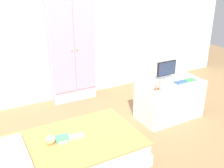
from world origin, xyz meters
TOP-DOWN VIEW (x-y plane):
  - ground_plane at (0.00, 0.00)m, footprint 10.00×10.00m
  - back_wall at (0.00, 1.57)m, footprint 6.40×0.05m
  - bed at (-0.59, -0.07)m, footprint 1.50×0.88m
  - pillow at (-1.14, -0.07)m, footprint 0.32×0.63m
  - doll at (-0.67, -0.02)m, footprint 0.39×0.14m
  - wardrobe at (0.05, 1.42)m, footprint 0.69×0.25m
  - tv_stand at (0.99, 0.23)m, footprint 0.86×0.47m
  - tv_monitor at (0.96, 0.31)m, footprint 0.30×0.10m
  - rocking_horse_toy at (0.65, 0.08)m, footprint 0.11×0.04m
  - book_blue at (1.05, 0.13)m, footprint 0.16×0.09m
  - book_green at (1.22, 0.13)m, footprint 0.15×0.09m

SIDE VIEW (x-z plane):
  - ground_plane at x=0.00m, z-range -0.02..0.00m
  - bed at x=-0.59m, z-range 0.00..0.27m
  - tv_stand at x=0.99m, z-range 0.00..0.53m
  - pillow at x=-1.14m, z-range 0.27..0.33m
  - doll at x=-0.67m, z-range 0.26..0.36m
  - book_blue at x=1.05m, z-range 0.53..0.55m
  - book_green at x=1.22m, z-range 0.53..0.55m
  - rocking_horse_toy at x=0.65m, z-range 0.53..0.66m
  - tv_monitor at x=0.96m, z-range 0.55..0.81m
  - wardrobe at x=0.05m, z-range 0.00..1.66m
  - back_wall at x=0.00m, z-range 0.00..2.70m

